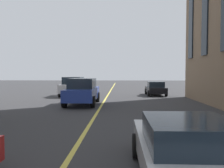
# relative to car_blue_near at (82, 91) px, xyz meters

# --- Properties ---
(lane_centre_line) EXTENTS (80.00, 0.16, 0.01)m
(lane_centre_line) POSITION_rel_car_blue_near_xyz_m (-2.16, -1.41, -0.96)
(lane_centre_line) COLOR #D8C64C
(lane_centre_line) RESTS_ON ground_plane
(car_blue_near) EXTENTS (4.70, 2.14, 1.88)m
(car_blue_near) POSITION_rel_car_blue_near_xyz_m (0.00, 0.00, 0.00)
(car_blue_near) COLOR navy
(car_blue_near) RESTS_ON ground_plane
(car_black_trailing) EXTENTS (3.90, 1.89, 1.40)m
(car_black_trailing) POSITION_rel_car_blue_near_xyz_m (7.29, -6.31, -0.27)
(car_black_trailing) COLOR black
(car_black_trailing) RESTS_ON ground_plane
(car_silver_parked_a) EXTENTS (4.40, 1.95, 1.37)m
(car_silver_parked_a) POSITION_rel_car_blue_near_xyz_m (-11.89, -4.05, -0.27)
(car_silver_parked_a) COLOR #B7BABF
(car_silver_parked_a) RESTS_ON ground_plane
(car_silver_far) EXTENTS (4.70, 2.14, 1.88)m
(car_silver_far) POSITION_rel_car_blue_near_xyz_m (6.50, 2.01, 0.00)
(car_silver_far) COLOR #B7BABF
(car_silver_far) RESTS_ON ground_plane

